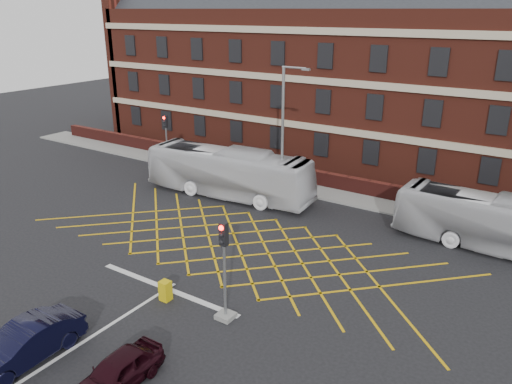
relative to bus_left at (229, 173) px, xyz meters
The scene contains 16 objects.
ground 9.32m from the bus_left, 58.28° to the right, with size 120.00×120.00×0.00m, color black.
victorian_building 16.29m from the bus_left, 70.34° to the left, with size 51.00×12.17×20.40m.
boundary_wall 7.17m from the bus_left, 47.13° to the left, with size 56.00×0.50×1.10m, color #4A1713.
far_pavement 6.59m from the bus_left, 41.02° to the left, with size 60.00×3.00×0.12m, color slate.
box_junction_hatching 7.72m from the bus_left, 50.27° to the right, with size 11.50×0.12×0.02m, color #CC990C.
stop_line 12.40m from the bus_left, 66.89° to the right, with size 8.00×0.30×0.02m, color silver.
centre_line 18.52m from the bus_left, 74.84° to the right, with size 0.15×14.00×0.02m, color silver.
bus_left is the anchor object (origin of this frame).
bus_right 16.66m from the bus_left, ahead, with size 2.49×10.66×2.97m, color silver.
car_navy 18.22m from the bus_left, 77.29° to the right, with size 1.52×4.36×1.44m, color black.
car_maroon 18.59m from the bus_left, 65.19° to the right, with size 1.40×3.48×1.19m, color black.
traffic_light_near 14.38m from the bus_left, 54.19° to the right, with size 0.70×0.70×4.27m.
traffic_light_far 8.00m from the bus_left, 163.65° to the left, with size 0.70×0.70×4.27m.
street_lamp 4.06m from the bus_left, 11.96° to the left, with size 2.25×1.00×8.78m.
direction_signs 7.74m from the bus_left, 156.06° to the left, with size 1.10×0.16×2.20m.
utility_cabinet 13.22m from the bus_left, 65.75° to the right, with size 0.45×0.43×0.91m, color gold.
Camera 1 is at (14.28, -17.76, 11.97)m, focal length 35.00 mm.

